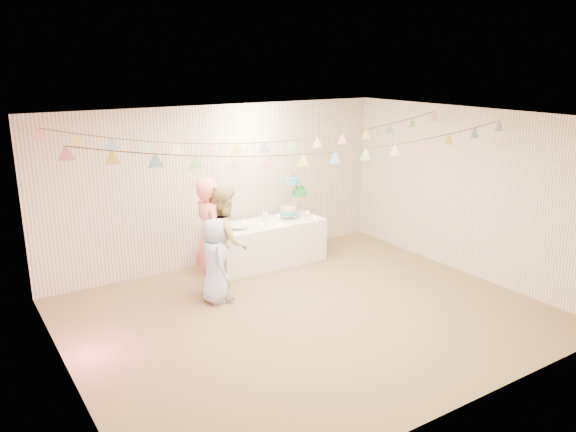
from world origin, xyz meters
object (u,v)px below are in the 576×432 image
person_adult_b (225,241)px  table (268,243)px  cake_stand (294,194)px  person_child (215,260)px  person_adult_a (210,237)px

person_adult_b → table: bearing=-34.2°
cake_stand → person_child: (-1.95, -0.97, -0.50)m
person_child → table: bearing=-50.8°
table → person_adult_a: person_adult_a is taller
table → person_adult_b: 1.44m
cake_stand → person_adult_a: person_adult_a is taller
cake_stand → person_adult_b: 1.90m
table → person_adult_b: (-1.15, -0.75, 0.45)m
cake_stand → person_child: bearing=-153.6°
person_adult_a → person_adult_b: 0.21m
table → person_child: person_child is taller
table → person_adult_b: person_adult_b is taller
person_adult_b → person_child: bearing=146.1°
person_adult_a → person_child: person_adult_a is taller
person_child → person_adult_a: bearing=-8.1°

